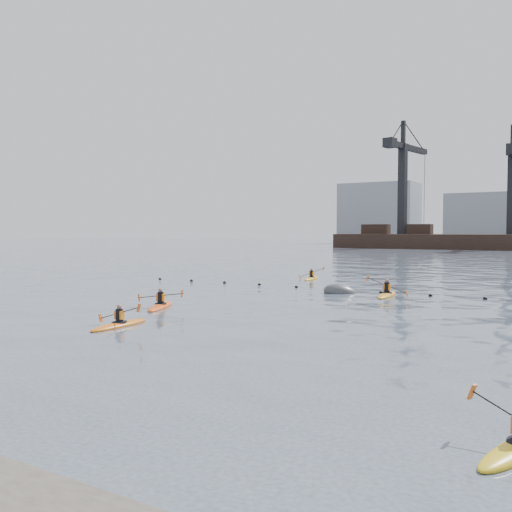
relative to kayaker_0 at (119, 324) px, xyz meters
The scene contains 8 objects.
ground 7.15m from the kayaker_0, 50.34° to the right, with size 400.00×400.00×0.00m, color #3A4655.
float_line 17.51m from the kayaker_0, 76.57° to the left, with size 33.24×0.73×0.24m.
barge_pier 104.59m from the kayaker_0, 87.62° to the left, with size 72.00×19.30×29.50m.
kayaker_0 is the anchor object (origin of this frame).
kayaker_2 5.47m from the kayaker_0, 113.01° to the left, with size 2.22×3.49×1.12m.
kayaker_3 16.80m from the kayaker_0, 68.00° to the left, with size 2.52×3.69×1.35m.
kayaker_5 23.49m from the kayaker_0, 95.38° to the left, with size 2.15×3.17×1.18m.
mooring_buoy 15.95m from the kayaker_0, 77.79° to the left, with size 2.21×1.30×1.10m, color #3D4042.
Camera 1 is at (11.31, -10.46, 3.90)m, focal length 38.00 mm.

